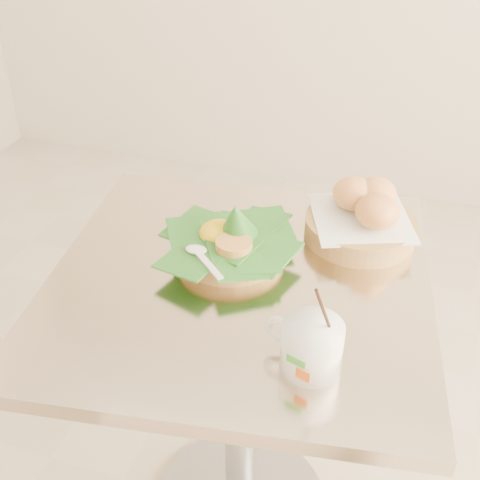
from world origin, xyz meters
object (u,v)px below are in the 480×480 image
(cafe_table, at_px, (240,360))
(coffee_mug, at_px, (310,345))
(rice_basket, at_px, (230,240))
(bread_basket, at_px, (363,217))

(cafe_table, distance_m, coffee_mug, 0.37)
(rice_basket, bearing_deg, cafe_table, -56.20)
(bread_basket, bearing_deg, rice_basket, -147.82)
(bread_basket, bearing_deg, cafe_table, -133.78)
(bread_basket, xyz_separation_m, coffee_mug, (-0.02, -0.39, -0.00))
(cafe_table, height_order, rice_basket, rice_basket)
(cafe_table, relative_size, bread_basket, 3.26)
(rice_basket, relative_size, bread_basket, 1.08)
(cafe_table, bearing_deg, rice_basket, 123.80)
(rice_basket, relative_size, coffee_mug, 1.61)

